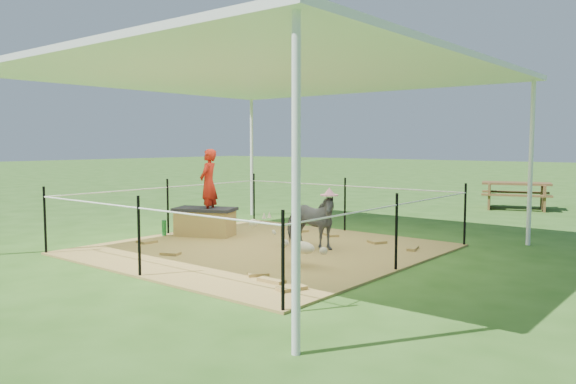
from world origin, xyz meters
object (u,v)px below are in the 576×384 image
Objects in this scene: straw_bale at (205,223)px; green_bottle at (164,228)px; woman at (208,177)px; pony at (309,221)px; picnic_table_near at (516,196)px; foal at (303,245)px.

straw_bale is 0.72m from green_bottle.
straw_bale is at bearing -113.40° from woman.
pony is at bearing 12.90° from green_bottle.
green_bottle is (-0.55, -0.45, -0.08)m from straw_bale.
woman is at bearing 34.70° from green_bottle.
foal is at bearing -109.07° from picnic_table_near.
straw_bale is 0.80m from woman.
woman reaches higher than foal.
woman is at bearing 175.57° from foal.
straw_bale is 8.21m from picnic_table_near.
straw_bale is 0.98× the size of foal.
woman is at bearing 93.07° from pony.
foal is at bearing -6.64° from green_bottle.
straw_bale reaches higher than green_bottle.
picnic_table_near reaches higher than green_bottle.
picnic_table_near is at bearing 102.42° from foal.
picnic_table_near is (0.72, 7.53, -0.12)m from pony.
picnic_table_near is at bearing -7.04° from pony.
pony is (2.68, 0.61, 0.28)m from green_bottle.
woman is 4.32× the size of green_bottle.
picnic_table_near is at bearing 67.31° from green_bottle.
straw_bale is 0.61× the size of picnic_table_near.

